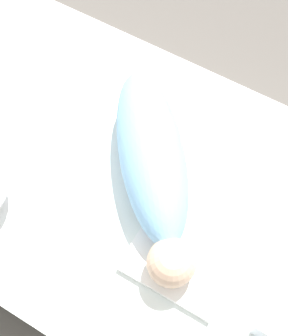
{
  "coord_description": "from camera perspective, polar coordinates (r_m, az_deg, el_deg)",
  "views": [
    {
      "loc": [
        0.26,
        -0.41,
        1.3
      ],
      "look_at": [
        0.0,
        0.03,
        0.25
      ],
      "focal_mm": 50.0,
      "sensor_mm": 36.0,
      "label": 1
    }
  ],
  "objects": [
    {
      "name": "ground_plane",
      "position": [
        1.39,
        -0.75,
        -5.46
      ],
      "size": [
        12.0,
        12.0,
        0.0
      ],
      "primitive_type": "plane",
      "color": "#514C47"
    },
    {
      "name": "swaddled_baby",
      "position": [
        1.13,
        1.13,
        0.58
      ],
      "size": [
        0.44,
        0.5,
        0.17
      ],
      "rotation": [
        0.0,
        0.0,
        5.4
      ],
      "color": "#7FB7E5",
      "rests_on": "bed_mattress"
    },
    {
      "name": "burp_cloth",
      "position": [
        1.13,
        4.69,
        -10.89
      ],
      "size": [
        0.24,
        0.2,
        0.02
      ],
      "color": "white",
      "rests_on": "bed_mattress"
    },
    {
      "name": "bed_mattress",
      "position": [
        1.29,
        -0.8,
        -3.89
      ],
      "size": [
        1.52,
        0.83,
        0.2
      ],
      "color": "white",
      "rests_on": "ground_plane"
    }
  ]
}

